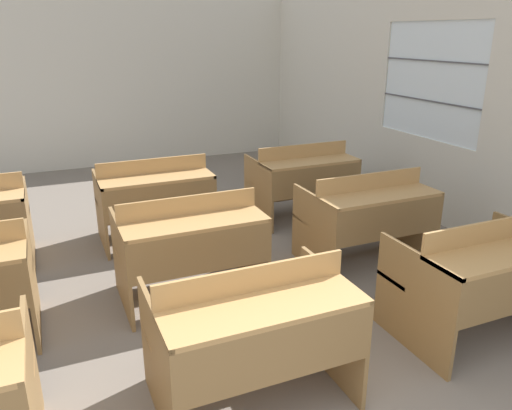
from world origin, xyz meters
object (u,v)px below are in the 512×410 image
(bench_front_center, at_px, (253,331))
(bench_third_center, at_px, (155,197))
(bench_second_center, at_px, (190,244))
(bench_front_right, at_px, (481,275))
(wastepaper_bin, at_px, (345,182))
(bench_second_right, at_px, (368,215))
(bench_third_right, at_px, (303,179))

(bench_front_center, xyz_separation_m, bench_third_center, (0.02, 2.65, 0.00))
(bench_second_center, bearing_deg, bench_front_center, -90.78)
(bench_front_right, xyz_separation_m, bench_third_center, (-1.71, 2.65, 0.00))
(bench_front_center, distance_m, wastepaper_bin, 4.24)
(bench_second_right, xyz_separation_m, bench_third_center, (-1.69, 1.33, 0.00))
(bench_third_center, xyz_separation_m, bench_third_right, (1.72, -0.01, 0.00))
(bench_front_center, relative_size, wastepaper_bin, 3.59)
(bench_front_center, bearing_deg, bench_front_right, 0.06)
(bench_second_right, bearing_deg, bench_second_center, 179.54)
(wastepaper_bin, bearing_deg, bench_front_center, -130.19)
(bench_front_center, distance_m, bench_second_center, 1.34)
(bench_second_right, distance_m, bench_third_right, 1.32)
(bench_second_center, height_order, bench_second_right, same)
(bench_second_right, height_order, wastepaper_bin, bench_second_right)
(bench_third_right, bearing_deg, bench_third_center, 179.79)
(bench_second_center, bearing_deg, bench_third_right, 37.12)
(bench_second_right, xyz_separation_m, wastepaper_bin, (1.01, 1.91, -0.32))
(bench_second_center, relative_size, wastepaper_bin, 3.59)
(bench_second_center, height_order, bench_third_right, same)
(bench_front_center, bearing_deg, bench_second_right, 37.63)
(bench_front_center, height_order, bench_third_center, same)
(bench_second_center, distance_m, wastepaper_bin, 3.32)
(bench_front_center, bearing_deg, wastepaper_bin, 49.81)
(bench_front_center, distance_m, bench_second_right, 2.17)
(bench_front_right, height_order, wastepaper_bin, bench_front_right)
(bench_front_right, relative_size, bench_second_center, 1.00)
(bench_second_center, xyz_separation_m, wastepaper_bin, (2.71, 1.89, -0.32))
(bench_third_center, height_order, bench_third_right, same)
(bench_front_right, bearing_deg, wastepaper_bin, 72.91)
(bench_second_right, relative_size, wastepaper_bin, 3.59)
(bench_front_center, bearing_deg, bench_third_center, 89.53)
(bench_front_center, distance_m, bench_front_right, 1.73)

